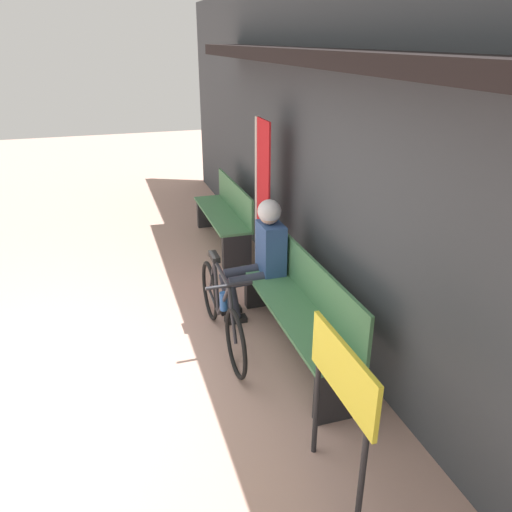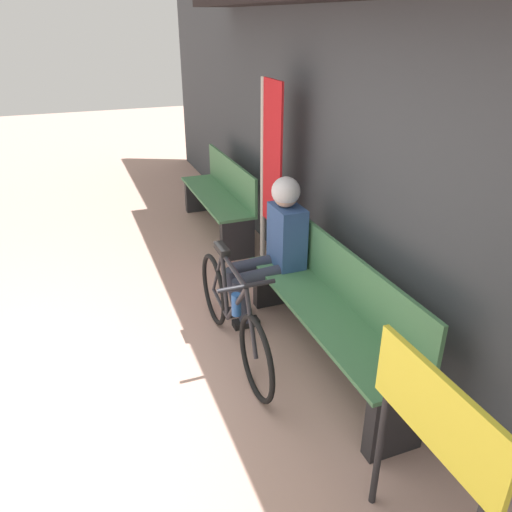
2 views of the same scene
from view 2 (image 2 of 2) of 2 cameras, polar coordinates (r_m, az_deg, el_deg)
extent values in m
plane|color=tan|center=(3.63, -24.73, -17.31)|extent=(24.00, 24.00, 0.00)
cube|color=#3D4247|center=(3.49, 15.98, 12.48)|extent=(12.00, 0.12, 3.20)
cube|color=#477F51|center=(3.61, 7.73, -6.16)|extent=(1.92, 0.42, 0.03)
cube|color=#477F51|center=(3.59, 10.68, -2.61)|extent=(1.92, 0.03, 0.40)
cube|color=#232326|center=(4.43, 2.06, -2.95)|extent=(0.10, 0.36, 0.43)
cube|color=#232326|center=(3.15, 15.59, -17.82)|extent=(0.10, 0.36, 0.43)
torus|color=black|center=(4.16, -4.87, -3.82)|extent=(0.60, 0.04, 0.60)
torus|color=black|center=(3.37, 0.01, -11.62)|extent=(0.60, 0.04, 0.60)
cylinder|color=#232328|center=(3.48, -2.60, -1.51)|extent=(0.54, 0.03, 0.06)
cylinder|color=#232328|center=(3.57, -2.27, -5.56)|extent=(0.46, 0.03, 0.51)
cylinder|color=#232328|center=(3.78, -3.58, -3.40)|extent=(0.13, 0.03, 0.53)
cylinder|color=#232328|center=(4.01, -4.09, -5.40)|extent=(0.38, 0.03, 0.08)
cylinder|color=#232328|center=(3.93, -4.42, -1.80)|extent=(0.30, 0.02, 0.48)
cylinder|color=#232328|center=(3.31, -0.54, -7.75)|extent=(0.21, 0.03, 0.45)
cube|color=black|center=(3.70, -3.93, 0.81)|extent=(0.20, 0.07, 0.05)
cylinder|color=#232328|center=(3.26, -1.11, -3.44)|extent=(0.03, 0.40, 0.03)
cylinder|color=#235199|center=(3.57, -2.27, -5.56)|extent=(0.07, 0.07, 0.17)
cylinder|color=#2D3342|center=(4.21, -0.21, -0.97)|extent=(0.11, 0.42, 0.13)
cylinder|color=#2D3342|center=(4.25, -2.48, -3.83)|extent=(0.11, 0.17, 0.41)
cube|color=black|center=(4.37, -2.05, -6.29)|extent=(0.10, 0.22, 0.06)
cylinder|color=#2D3342|center=(4.04, 0.79, -2.16)|extent=(0.11, 0.42, 0.13)
cylinder|color=#2D3342|center=(4.09, -1.58, -5.12)|extent=(0.11, 0.17, 0.41)
cube|color=black|center=(4.21, -1.16, -7.64)|extent=(0.10, 0.22, 0.06)
cube|color=#2D4C84|center=(4.10, 3.55, 2.32)|extent=(0.34, 0.22, 0.51)
sphere|color=tan|center=(3.96, 3.42, 6.99)|extent=(0.20, 0.20, 0.20)
sphere|color=silver|center=(3.95, 3.43, 7.41)|extent=(0.23, 0.23, 0.23)
cube|color=#477F51|center=(5.89, -4.67, 6.85)|extent=(1.67, 0.42, 0.03)
cube|color=#477F51|center=(5.87, -2.90, 9.07)|extent=(1.67, 0.03, 0.40)
cube|color=#232326|center=(6.68, -6.54, 6.97)|extent=(0.10, 0.36, 0.43)
cube|color=#232326|center=(5.27, -2.14, 1.91)|extent=(0.10, 0.36, 0.43)
cylinder|color=#B7B2A8|center=(4.82, 0.80, 8.73)|extent=(0.05, 0.05, 1.87)
cube|color=red|center=(4.55, 1.89, 11.42)|extent=(0.40, 0.02, 1.30)
cylinder|color=#232326|center=(2.78, 13.86, -20.93)|extent=(0.04, 0.04, 0.71)
cube|color=yellow|center=(2.24, 19.89, -16.42)|extent=(0.78, 0.03, 0.36)
camera|label=1|loc=(0.94, 156.17, -5.49)|focal=35.00mm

